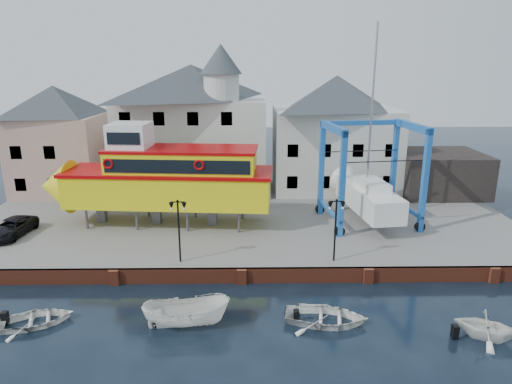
{
  "coord_description": "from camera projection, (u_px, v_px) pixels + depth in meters",
  "views": [
    {
      "loc": [
        0.53,
        -26.08,
        13.58
      ],
      "look_at": [
        1.0,
        7.0,
        4.0
      ],
      "focal_mm": 32.0,
      "sensor_mm": 36.0,
      "label": 1
    }
  ],
  "objects": [
    {
      "name": "motorboat_b",
      "position": [
        326.0,
        322.0,
        24.54
      ],
      "size": [
        4.91,
        3.88,
        0.92
      ],
      "primitive_type": "imported",
      "rotation": [
        0.0,
        0.0,
        1.4
      ],
      "color": "white",
      "rests_on": "ground"
    },
    {
      "name": "van",
      "position": [
        11.0,
        228.0,
        33.78
      ],
      "size": [
        2.57,
        4.77,
        1.27
      ],
      "primitive_type": "imported",
      "rotation": [
        0.0,
        0.0,
        -0.1
      ],
      "color": "black",
      "rests_on": "hardstanding"
    },
    {
      "name": "shed_dark",
      "position": [
        438.0,
        173.0,
        44.58
      ],
      "size": [
        8.0,
        7.0,
        4.0
      ],
      "primitive_type": "cube",
      "color": "black",
      "rests_on": "hardstanding"
    },
    {
      "name": "tour_boat",
      "position": [
        155.0,
        178.0,
        35.54
      ],
      "size": [
        18.68,
        5.81,
        8.01
      ],
      "rotation": [
        0.0,
        0.0,
        -0.08
      ],
      "color": "#59595E",
      "rests_on": "hardstanding"
    },
    {
      "name": "motorboat_a",
      "position": [
        187.0,
        326.0,
        24.2
      ],
      "size": [
        4.74,
        2.1,
        1.78
      ],
      "primitive_type": "imported",
      "rotation": [
        0.0,
        0.0,
        1.65
      ],
      "color": "white",
      "rests_on": "ground"
    },
    {
      "name": "ground",
      "position": [
        242.0,
        283.0,
        28.82
      ],
      "size": [
        140.0,
        140.0,
        0.0
      ],
      "primitive_type": "plane",
      "color": "black",
      "rests_on": "ground"
    },
    {
      "name": "building_white_right",
      "position": [
        335.0,
        133.0,
        45.36
      ],
      "size": [
        12.0,
        8.0,
        11.2
      ],
      "color": "silver",
      "rests_on": "hardstanding"
    },
    {
      "name": "quay_wall",
      "position": [
        242.0,
        276.0,
        28.79
      ],
      "size": [
        44.0,
        0.47,
        1.0
      ],
      "color": "maroon",
      "rests_on": "ground"
    },
    {
      "name": "motorboat_d",
      "position": [
        36.0,
        324.0,
        24.37
      ],
      "size": [
        4.51,
        3.88,
        0.79
      ],
      "primitive_type": "imported",
      "rotation": [
        0.0,
        0.0,
        1.93
      ],
      "color": "white",
      "rests_on": "ground"
    },
    {
      "name": "building_white_main",
      "position": [
        194.0,
        127.0,
        44.38
      ],
      "size": [
        14.0,
        8.3,
        14.0
      ],
      "color": "silver",
      "rests_on": "hardstanding"
    },
    {
      "name": "hardstanding",
      "position": [
        244.0,
        218.0,
        39.25
      ],
      "size": [
        44.0,
        22.0,
        1.0
      ],
      "primitive_type": "cube",
      "color": "slate",
      "rests_on": "ground"
    },
    {
      "name": "building_pink",
      "position": [
        59.0,
        140.0,
        44.15
      ],
      "size": [
        8.0,
        7.0,
        10.3
      ],
      "color": "tan",
      "rests_on": "hardstanding"
    },
    {
      "name": "lamp_post_right",
      "position": [
        336.0,
        214.0,
        28.9
      ],
      "size": [
        1.12,
        0.32,
        4.2
      ],
      "color": "black",
      "rests_on": "hardstanding"
    },
    {
      "name": "travel_lift",
      "position": [
        365.0,
        189.0,
        37.0
      ],
      "size": [
        7.81,
        10.37,
        15.29
      ],
      "rotation": [
        0.0,
        0.0,
        0.13
      ],
      "color": "#164C9E",
      "rests_on": "hardstanding"
    },
    {
      "name": "motorboat_c",
      "position": [
        485.0,
        338.0,
        23.15
      ],
      "size": [
        3.96,
        3.75,
        1.64
      ],
      "primitive_type": "imported",
      "rotation": [
        0.0,
        0.0,
        1.14
      ],
      "color": "white",
      "rests_on": "ground"
    },
    {
      "name": "lamp_post_left",
      "position": [
        178.0,
        215.0,
        28.76
      ],
      "size": [
        1.12,
        0.32,
        4.2
      ],
      "color": "black",
      "rests_on": "hardstanding"
    }
  ]
}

